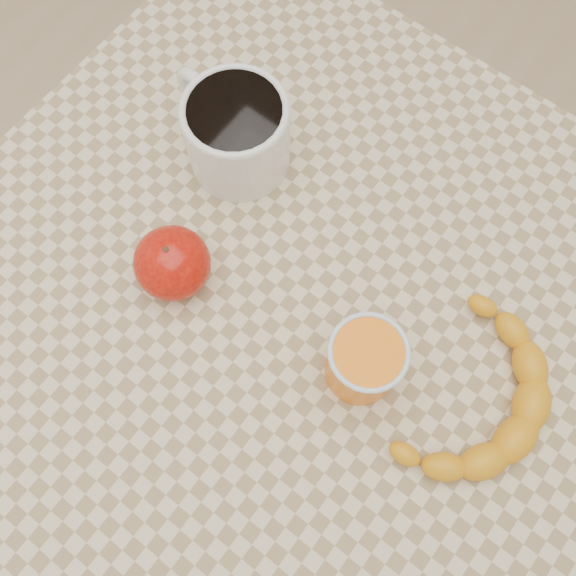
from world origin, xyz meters
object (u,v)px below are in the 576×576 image
Objects in this scene: coffee_mug at (235,130)px; apple at (172,263)px; orange_juice_glass at (364,362)px; table at (288,316)px; banana at (476,400)px.

coffee_mug is 0.17m from apple.
orange_juice_glass is at bearing -25.21° from coffee_mug.
apple is at bearing -75.34° from coffee_mug.
table is at bearing -33.79° from coffee_mug.
coffee_mug is at bearing 146.21° from table.
apple is at bearing -152.49° from table.
orange_juice_glass is (0.11, -0.02, 0.13)m from table.
banana is (0.11, 0.04, -0.03)m from orange_juice_glass.
banana reaches higher than table.
coffee_mug is 1.97× the size of apple.
table is 0.18m from orange_juice_glass.
apple is (0.04, -0.16, -0.02)m from coffee_mug.
apple is (-0.23, -0.04, -0.01)m from orange_juice_glass.
orange_juice_glass is 0.37× the size of banana.
apple is 0.35m from banana.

